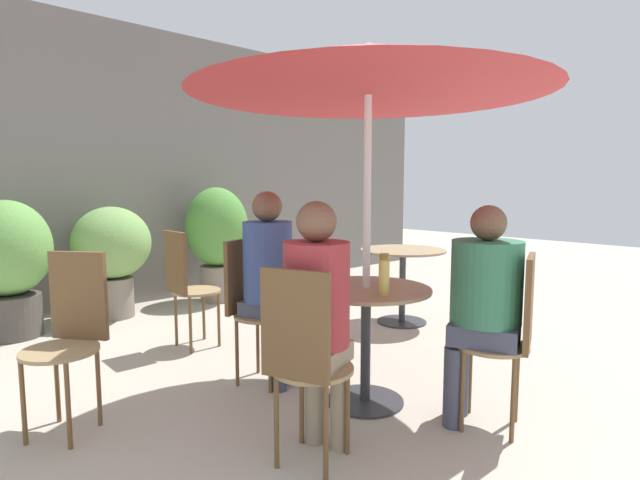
% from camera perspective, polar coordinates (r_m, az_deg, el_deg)
% --- Properties ---
extents(ground_plane, '(20.00, 20.00, 0.00)m').
position_cam_1_polar(ground_plane, '(2.92, 5.13, -20.30)').
color(ground_plane, '#B2A899').
extents(storefront_wall, '(10.00, 0.06, 3.00)m').
position_cam_1_polar(storefront_wall, '(5.72, -23.23, 7.76)').
color(storefront_wall, slate).
rests_on(storefront_wall, ground_plane).
extents(cafe_table_near, '(0.77, 0.77, 0.70)m').
position_cam_1_polar(cafe_table_near, '(3.01, 5.26, -8.89)').
color(cafe_table_near, '#2D2D33').
rests_on(cafe_table_near, ground_plane).
extents(cafe_table_far, '(0.80, 0.80, 0.70)m').
position_cam_1_polar(cafe_table_far, '(4.77, 9.43, -3.15)').
color(cafe_table_far, '#2D2D33').
rests_on(cafe_table_far, ground_plane).
extents(bistro_chair_0, '(0.41, 0.43, 0.95)m').
position_cam_1_polar(bistro_chair_0, '(3.35, -7.91, -6.54)').
color(bistro_chair_0, '#997F56').
rests_on(bistro_chair_0, ground_plane).
extents(bistro_chair_1, '(0.43, 0.41, 0.95)m').
position_cam_1_polar(bistro_chair_1, '(2.28, -1.90, -12.65)').
color(bistro_chair_1, '#997F56').
rests_on(bistro_chair_1, ground_plane).
extents(bistro_chair_2, '(0.41, 0.43, 0.95)m').
position_cam_1_polar(bistro_chair_2, '(2.83, 21.04, -9.30)').
color(bistro_chair_2, '#997F56').
rests_on(bistro_chair_2, ground_plane).
extents(bistro_chair_3, '(0.38, 0.38, 0.95)m').
position_cam_1_polar(bistro_chair_3, '(4.10, -15.14, -4.34)').
color(bistro_chair_3, '#997F56').
rests_on(bistro_chair_3, ground_plane).
extents(bistro_chair_4, '(0.44, 0.44, 0.95)m').
position_cam_1_polar(bistro_chair_4, '(3.00, -26.62, -8.69)').
color(bistro_chair_4, '#997F56').
rests_on(bistro_chair_4, ground_plane).
extents(seated_person_0, '(0.36, 0.38, 1.27)m').
position_cam_1_polar(seated_person_0, '(3.24, -5.79, -3.51)').
color(seated_person_0, '#42475B').
rests_on(seated_person_0, ground_plane).
extents(seated_person_1, '(0.37, 0.35, 1.23)m').
position_cam_1_polar(seated_person_1, '(2.36, -0.27, -7.59)').
color(seated_person_1, gray).
rests_on(seated_person_1, ground_plane).
extents(seated_person_2, '(0.42, 0.44, 1.20)m').
position_cam_1_polar(seated_person_2, '(2.81, 18.08, -6.22)').
color(seated_person_2, '#42475B').
rests_on(seated_person_2, ground_plane).
extents(beer_glass_0, '(0.06, 0.06, 0.18)m').
position_cam_1_polar(beer_glass_0, '(3.12, 7.35, -3.18)').
color(beer_glass_0, '#B28433').
rests_on(beer_glass_0, cafe_table_near).
extents(beer_glass_1, '(0.06, 0.06, 0.17)m').
position_cam_1_polar(beer_glass_1, '(2.98, 1.36, -3.65)').
color(beer_glass_1, silver).
rests_on(beer_glass_1, cafe_table_near).
extents(beer_glass_2, '(0.06, 0.06, 0.19)m').
position_cam_1_polar(beer_glass_2, '(2.77, 7.33, -4.31)').
color(beer_glass_2, '#DBC65B').
rests_on(beer_glass_2, cafe_table_near).
extents(potted_plant_0, '(0.70, 0.70, 1.18)m').
position_cam_1_polar(potted_plant_0, '(5.00, -32.08, -1.93)').
color(potted_plant_0, '#47423D').
rests_on(potted_plant_0, ground_plane).
extents(potted_plant_1, '(0.74, 0.74, 1.10)m').
position_cam_1_polar(potted_plant_1, '(5.29, -22.68, -1.00)').
color(potted_plant_1, slate).
rests_on(potted_plant_1, ground_plane).
extents(potted_plant_2, '(0.69, 0.69, 1.28)m').
position_cam_1_polar(potted_plant_2, '(5.71, -11.68, 0.65)').
color(potted_plant_2, slate).
rests_on(potted_plant_2, ground_plane).
extents(umbrella, '(2.04, 2.04, 2.09)m').
position_cam_1_polar(umbrella, '(2.97, 5.56, 18.77)').
color(umbrella, silver).
rests_on(umbrella, ground_plane).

